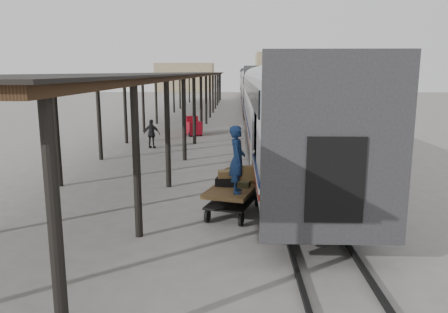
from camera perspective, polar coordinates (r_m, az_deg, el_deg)
name	(u,v)px	position (r m, az deg, el deg)	size (l,w,h in m)	color
ground	(198,212)	(13.46, -3.46, -7.31)	(160.00, 160.00, 0.00)	slate
train	(256,87)	(46.59, 4.25, 9.10)	(3.45, 76.01, 4.01)	silver
canopy	(182,74)	(37.01, -5.49, 10.63)	(4.90, 64.30, 4.15)	#422B19
rails	(256,111)	(46.95, 4.20, 5.90)	(1.54, 150.00, 0.12)	black
building_far	(300,73)	(91.62, 9.95, 10.72)	(18.00, 10.00, 8.00)	tan
building_left	(185,77)	(95.39, -5.08, 10.24)	(12.00, 8.00, 6.00)	tan
baggage_cart	(234,193)	(13.12, 1.29, -4.82)	(1.87, 2.65, 0.86)	brown
suitcase_stack	(235,178)	(13.38, 1.40, -2.81)	(1.43, 1.14, 0.44)	#3B3B3E
luggage_tug	(193,127)	(29.59, -4.11, 3.91)	(1.36, 1.65, 1.26)	maroon
porter	(237,159)	(12.21, 1.74, -0.38)	(0.70, 0.46, 1.91)	navy
pedestrian	(152,134)	(24.77, -9.42, 2.94)	(0.95, 0.39, 1.62)	black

